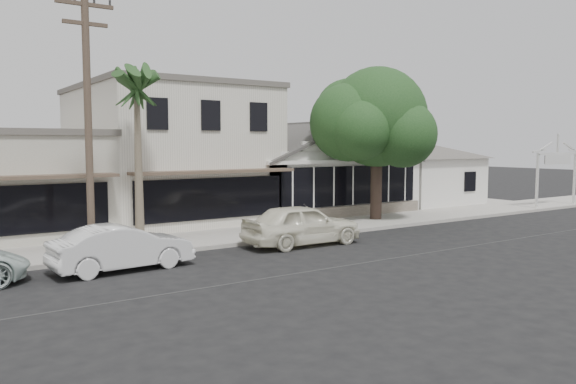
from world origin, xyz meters
TOP-DOWN VIEW (x-y plane):
  - ground at (0.00, 0.00)m, footprint 140.00×140.00m
  - sidewalk_north at (-8.00, 6.75)m, footprint 90.00×3.50m
  - corner_shop at (5.00, 12.47)m, footprint 10.40×8.60m
  - side_cottage at (13.20, 11.50)m, footprint 6.00×6.00m
  - arch_sign at (18.40, 5.30)m, footprint 4.12×0.12m
  - row_building_near at (-3.00, 13.50)m, footprint 8.00×10.00m
  - utility_pole at (-9.00, 5.20)m, footprint 1.80×0.24m
  - car_0 at (-1.51, 3.79)m, footprint 4.74×2.01m
  - car_1 at (-8.56, 3.40)m, footprint 4.36×1.78m
  - shade_tree at (5.28, 7.26)m, footprint 6.90×6.23m
  - palm_east at (-6.86, 6.68)m, footprint 3.10×3.10m

SIDE VIEW (x-z plane):
  - ground at x=0.00m, z-range 0.00..0.00m
  - sidewalk_north at x=-8.00m, z-range 0.00..0.15m
  - car_1 at x=-8.56m, z-range 0.00..1.41m
  - car_0 at x=-1.51m, z-range 0.00..1.60m
  - side_cottage at x=13.20m, z-range 0.00..3.00m
  - corner_shop at x=5.00m, z-range 0.07..5.17m
  - arch_sign at x=18.40m, z-range 1.18..5.13m
  - row_building_near at x=-3.00m, z-range 0.00..6.50m
  - utility_pole at x=-9.00m, z-range 0.29..9.29m
  - shade_tree at x=5.28m, z-range 1.21..8.86m
  - palm_east at x=-6.86m, z-range 2.47..9.51m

